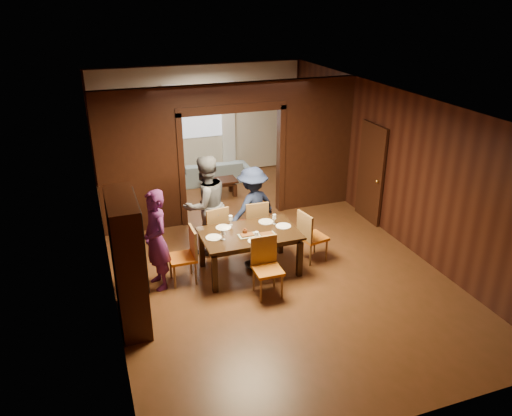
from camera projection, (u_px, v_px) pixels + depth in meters
name	position (u px, v px, depth m)	size (l,w,h in m)	color
floor	(258.00, 249.00, 9.63)	(9.00, 9.00, 0.00)	#533117
ceiling	(258.00, 98.00, 8.46)	(5.50, 9.00, 0.02)	silver
room_walls	(228.00, 147.00, 10.65)	(5.52, 9.01, 2.90)	black
person_purple	(156.00, 240.00, 8.10)	(0.63, 0.41, 1.72)	#551D54
person_grey	(206.00, 205.00, 9.19)	(0.92, 0.71, 1.89)	#4E4E55
person_navy	(253.00, 207.00, 9.49)	(1.02, 0.59, 1.58)	#1A2342
sofa	(212.00, 171.00, 12.87)	(1.92, 0.75, 0.56)	#8AA4B4
serving_bowl	(254.00, 228.00, 8.65)	(0.33, 0.33, 0.08)	black
dining_table	(250.00, 252.00, 8.72)	(1.67, 1.04, 0.76)	black
coffee_table	(220.00, 188.00, 12.03)	(0.80, 0.50, 0.40)	black
chair_left	(182.00, 256.00, 8.37)	(0.44, 0.44, 0.97)	#CA5F13
chair_right	(313.00, 236.00, 9.06)	(0.44, 0.44, 0.97)	#CB6113
chair_far_l	(214.00, 229.00, 9.32)	(0.44, 0.44, 0.97)	red
chair_far_r	(254.00, 223.00, 9.57)	(0.44, 0.44, 0.97)	red
chair_near	(268.00, 268.00, 8.00)	(0.44, 0.44, 0.97)	#BF6012
hutch	(128.00, 262.00, 7.16)	(0.40, 1.20, 2.00)	black
door_right	(371.00, 173.00, 10.46)	(0.06, 0.90, 2.10)	black
window_far	(200.00, 112.00, 12.77)	(1.20, 0.03, 1.30)	silver
curtain_left	(172.00, 132.00, 12.69)	(0.35, 0.06, 2.40)	white
curtain_right	(228.00, 127.00, 13.15)	(0.35, 0.06, 2.40)	white
plate_left	(214.00, 237.00, 8.38)	(0.27, 0.27, 0.01)	white
plate_far_l	(223.00, 228.00, 8.73)	(0.27, 0.27, 0.01)	white
plate_far_r	(266.00, 222.00, 8.95)	(0.27, 0.27, 0.01)	silver
plate_right	(283.00, 226.00, 8.79)	(0.27, 0.27, 0.01)	white
plate_near	(256.00, 241.00, 8.28)	(0.27, 0.27, 0.01)	silver
platter_a	(247.00, 235.00, 8.43)	(0.30, 0.20, 0.04)	gray
platter_b	(267.00, 234.00, 8.47)	(0.30, 0.20, 0.04)	gray
wineglass_left	(223.00, 235.00, 8.28)	(0.08, 0.08, 0.18)	white
wineglass_far	(231.00, 220.00, 8.81)	(0.08, 0.08, 0.18)	white
wineglass_right	(274.00, 219.00, 8.85)	(0.08, 0.08, 0.18)	silver
tumbler	(257.00, 236.00, 8.30)	(0.07, 0.07, 0.14)	white
condiment_jar	(245.00, 232.00, 8.48)	(0.08, 0.08, 0.11)	#522713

